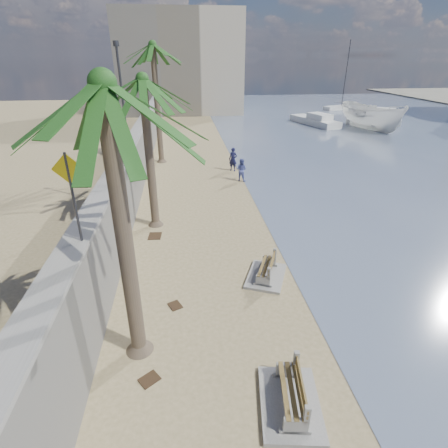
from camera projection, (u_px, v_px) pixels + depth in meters
ground_plane at (269, 364)px, 10.16m from camera, size 140.00×140.00×0.00m
seawall at (144, 147)px, 26.74m from camera, size 0.45×70.00×3.50m
wall_cap at (141, 123)px, 25.95m from camera, size 0.80×70.00×0.12m
end_building at (180, 63)px, 53.39m from camera, size 18.00×12.00×14.00m
bench_near at (291, 394)px, 8.80m from camera, size 1.81×2.40×0.92m
bench_far at (266, 269)px, 13.97m from camera, size 2.09×2.44×0.86m
palm_front at (103, 89)px, 7.41m from camera, size 5.00×5.00×8.48m
palm_mid at (142, 81)px, 15.43m from camera, size 5.00×5.00×8.07m
palm_back at (153, 47)px, 25.67m from camera, size 5.00×5.00×9.73m
pedestrian_sign at (71, 186)px, 8.73m from camera, size 0.78×0.07×2.40m
streetlight at (121, 88)px, 17.46m from camera, size 0.28×0.28×5.12m
person_a at (233, 158)px, 26.77m from camera, size 0.89×0.82×2.05m
person_b at (241, 169)px, 24.66m from camera, size 1.08×1.01×1.79m
boat_cruiser at (372, 115)px, 41.48m from camera, size 4.48×4.55×4.17m
yacht_near at (384, 117)px, 49.01m from camera, size 8.13×11.97×1.50m
yacht_far at (314, 122)px, 45.22m from camera, size 4.47×8.37×1.50m
sailboat_west at (341, 107)px, 57.94m from camera, size 6.68×3.81×10.42m
debris_b at (149, 379)px, 9.66m from camera, size 0.67×0.65×0.03m
debris_c at (155, 236)px, 17.34m from camera, size 0.67×0.81×0.03m
debris_d at (175, 305)px, 12.52m from camera, size 0.58×0.63×0.03m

